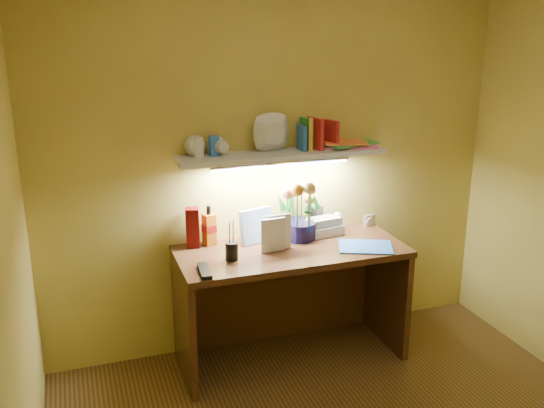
# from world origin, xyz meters

# --- Properties ---
(desk) EXTENTS (1.40, 0.60, 0.75)m
(desk) POSITION_xyz_m (0.00, 1.20, 0.38)
(desk) COLOR #37220F
(desk) RESTS_ON ground
(flower_bouquet) EXTENTS (0.26, 0.26, 0.39)m
(flower_bouquet) POSITION_xyz_m (0.11, 1.36, 0.95)
(flower_bouquet) COLOR #0E0B34
(flower_bouquet) RESTS_ON desk
(telephone) EXTENTS (0.24, 0.19, 0.13)m
(telephone) POSITION_xyz_m (0.29, 1.38, 0.82)
(telephone) COLOR beige
(telephone) RESTS_ON desk
(desk_clock) EXTENTS (0.08, 0.05, 0.07)m
(desk_clock) POSITION_xyz_m (0.65, 1.44, 0.79)
(desk_clock) COLOR silver
(desk_clock) RESTS_ON desk
(whisky_bottle) EXTENTS (0.08, 0.08, 0.25)m
(whisky_bottle) POSITION_xyz_m (-0.46, 1.43, 0.88)
(whisky_bottle) COLOR #B86112
(whisky_bottle) RESTS_ON desk
(whisky_box) EXTENTS (0.10, 0.10, 0.25)m
(whisky_box) POSITION_xyz_m (-0.56, 1.43, 0.87)
(whisky_box) COLOR #520806
(whisky_box) RESTS_ON desk
(pen_cup) EXTENTS (0.09, 0.09, 0.18)m
(pen_cup) POSITION_xyz_m (-0.39, 1.15, 0.84)
(pen_cup) COLOR black
(pen_cup) RESTS_ON desk
(art_card) EXTENTS (0.22, 0.10, 0.21)m
(art_card) POSITION_xyz_m (-0.17, 1.38, 0.86)
(art_card) COLOR silver
(art_card) RESTS_ON desk
(tv_remote) EXTENTS (0.07, 0.21, 0.02)m
(tv_remote) POSITION_xyz_m (-0.58, 1.01, 0.76)
(tv_remote) COLOR black
(tv_remote) RESTS_ON desk
(blue_folder) EXTENTS (0.39, 0.34, 0.01)m
(blue_folder) POSITION_xyz_m (0.44, 1.07, 0.75)
(blue_folder) COLOR blue
(blue_folder) RESTS_ON desk
(desk_book_a) EXTENTS (0.17, 0.02, 0.22)m
(desk_book_a) POSITION_xyz_m (-0.17, 1.21, 0.86)
(desk_book_a) COLOR silver
(desk_book_a) RESTS_ON desk
(desk_book_b) EXTENTS (0.16, 0.02, 0.21)m
(desk_book_b) POSITION_xyz_m (-0.20, 1.19, 0.86)
(desk_book_b) COLOR silver
(desk_book_b) RESTS_ON desk
(wall_shelf) EXTENTS (1.32, 0.35, 0.23)m
(wall_shelf) POSITION_xyz_m (0.01, 1.38, 1.33)
(wall_shelf) COLOR silver
(wall_shelf) RESTS_ON ground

